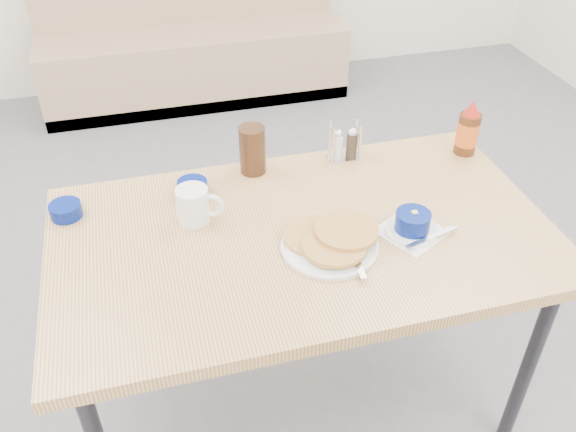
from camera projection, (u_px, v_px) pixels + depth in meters
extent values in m
cube|color=tan|center=(195.00, 64.00, 3.93)|extent=(1.90, 0.55, 0.45)
cube|color=#2D2D33|center=(198.00, 90.00, 4.04)|extent=(1.90, 0.55, 0.08)
cube|color=tan|center=(303.00, 237.00, 1.72)|extent=(1.40, 0.80, 0.04)
cylinder|color=#2D2D33|center=(528.00, 366.00, 1.83)|extent=(0.04, 0.04, 0.72)
cylinder|color=#2D2D33|center=(100.00, 296.00, 2.07)|extent=(0.04, 0.04, 0.72)
cylinder|color=#2D2D33|center=(434.00, 236.00, 2.32)|extent=(0.04, 0.04, 0.72)
cylinder|color=white|center=(329.00, 246.00, 1.65)|extent=(0.26, 0.26, 0.01)
cylinder|color=tan|center=(315.00, 236.00, 1.66)|extent=(0.17, 0.17, 0.01)
cylinder|color=tan|center=(334.00, 245.00, 1.61)|extent=(0.17, 0.17, 0.01)
cylinder|color=tan|center=(347.00, 230.00, 1.65)|extent=(0.17, 0.17, 0.01)
cube|color=silver|center=(358.00, 264.00, 1.58)|extent=(0.03, 0.12, 0.00)
cylinder|color=white|center=(193.00, 205.00, 1.72)|extent=(0.09, 0.09, 0.10)
cylinder|color=black|center=(191.00, 191.00, 1.69)|extent=(0.08, 0.08, 0.00)
torus|color=white|center=(211.00, 206.00, 1.71)|extent=(0.08, 0.04, 0.08)
cube|color=white|center=(411.00, 232.00, 1.70)|extent=(0.22, 0.22, 0.00)
cylinder|color=white|center=(411.00, 230.00, 1.70)|extent=(0.15, 0.15, 0.01)
cylinder|color=navy|center=(413.00, 221.00, 1.68)|extent=(0.10, 0.10, 0.05)
cylinder|color=white|center=(414.00, 215.00, 1.67)|extent=(0.09, 0.09, 0.01)
cube|color=#F4DB60|center=(415.00, 213.00, 1.67)|extent=(0.02, 0.02, 0.01)
cube|color=silver|center=(432.00, 237.00, 1.66)|extent=(0.17, 0.06, 0.00)
cylinder|color=navy|center=(66.00, 210.00, 1.75)|extent=(0.09, 0.09, 0.04)
cylinder|color=navy|center=(192.00, 187.00, 1.84)|extent=(0.09, 0.09, 0.04)
cylinder|color=#341E10|center=(252.00, 150.00, 1.91)|extent=(0.11, 0.11, 0.16)
cube|color=silver|center=(344.00, 157.00, 2.01)|extent=(0.11, 0.07, 0.00)
cylinder|color=silver|center=(334.00, 145.00, 1.95)|extent=(0.01, 0.01, 0.12)
cylinder|color=silver|center=(360.00, 142.00, 1.97)|extent=(0.01, 0.01, 0.12)
cylinder|color=silver|center=(330.00, 139.00, 1.99)|extent=(0.01, 0.01, 0.12)
cylinder|color=silver|center=(356.00, 136.00, 2.00)|extent=(0.01, 0.01, 0.12)
cylinder|color=silver|center=(337.00, 146.00, 1.98)|extent=(0.04, 0.04, 0.08)
cylinder|color=#3F3326|center=(352.00, 145.00, 1.99)|extent=(0.04, 0.04, 0.08)
cylinder|color=#47230F|center=(467.00, 134.00, 2.00)|extent=(0.07, 0.07, 0.14)
cylinder|color=orange|center=(467.00, 133.00, 2.00)|extent=(0.07, 0.07, 0.08)
cone|color=red|center=(473.00, 108.00, 1.94)|extent=(0.05, 0.05, 0.05)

